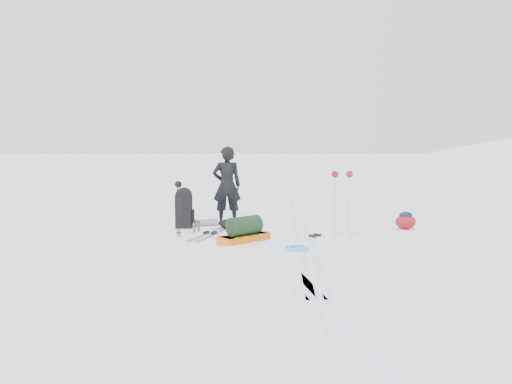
{
  "coord_description": "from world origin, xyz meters",
  "views": [
    {
      "loc": [
        -0.99,
        -11.1,
        2.01
      ],
      "look_at": [
        0.04,
        -0.08,
        0.95
      ],
      "focal_mm": 35.0,
      "sensor_mm": 36.0,
      "label": 1
    }
  ],
  "objects_px": {
    "expedition_rucksack": "(187,209)",
    "ski_poles_black": "(178,191)",
    "pulk_sled": "(244,232)",
    "skier": "(227,186)"
  },
  "relations": [
    {
      "from": "expedition_rucksack",
      "to": "ski_poles_black",
      "type": "xyz_separation_m",
      "value": [
        -0.12,
        -1.21,
        0.55
      ]
    },
    {
      "from": "skier",
      "to": "pulk_sled",
      "type": "bearing_deg",
      "value": 92.98
    },
    {
      "from": "pulk_sled",
      "to": "ski_poles_black",
      "type": "distance_m",
      "value": 1.71
    },
    {
      "from": "skier",
      "to": "ski_poles_black",
      "type": "height_order",
      "value": "skier"
    },
    {
      "from": "pulk_sled",
      "to": "expedition_rucksack",
      "type": "relative_size",
      "value": 1.28
    },
    {
      "from": "skier",
      "to": "expedition_rucksack",
      "type": "xyz_separation_m",
      "value": [
        -0.98,
        -0.45,
        -0.53
      ]
    },
    {
      "from": "pulk_sled",
      "to": "ski_poles_black",
      "type": "height_order",
      "value": "ski_poles_black"
    },
    {
      "from": "skier",
      "to": "ski_poles_black",
      "type": "distance_m",
      "value": 1.99
    },
    {
      "from": "skier",
      "to": "pulk_sled",
      "type": "height_order",
      "value": "skier"
    },
    {
      "from": "skier",
      "to": "expedition_rucksack",
      "type": "distance_m",
      "value": 1.2
    }
  ]
}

